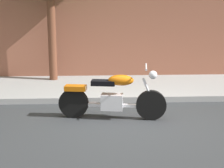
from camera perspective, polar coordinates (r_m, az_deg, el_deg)
ground_plane at (r=6.73m, az=3.03°, el=-6.51°), size 60.00×60.00×0.00m
sidewalk at (r=9.31m, az=1.33°, el=-0.56°), size 25.32×2.69×0.14m
motorcycle at (r=6.80m, az=-0.02°, el=-2.26°), size 2.21×0.74×1.11m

